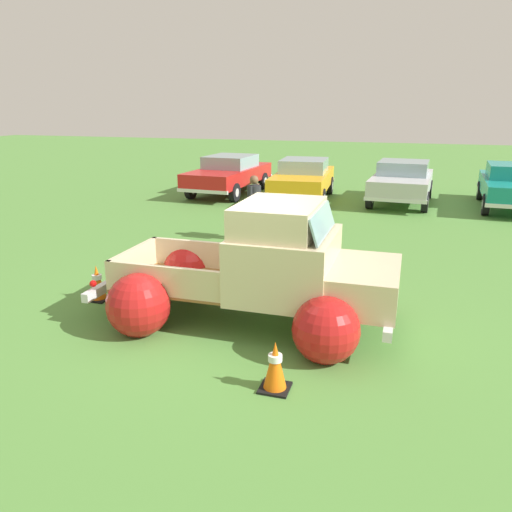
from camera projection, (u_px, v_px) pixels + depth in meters
ground_plane at (245, 319)px, 8.06m from camera, size 80.00×80.00×0.00m
vintage_pickup_truck at (268, 277)px, 7.74m from camera, size 4.63×2.80×1.96m
show_car_0 at (229, 173)px, 19.14m from camera, size 2.16×4.77×1.43m
show_car_1 at (303, 178)px, 17.91m from camera, size 2.12×4.55×1.43m
show_car_2 at (402, 180)px, 17.31m from camera, size 2.16×4.25×1.43m
show_car_3 at (511, 185)px, 16.42m from camera, size 2.00×4.50×1.43m
spectator_0 at (254, 204)px, 12.46m from camera, size 0.37×0.54×1.63m
lane_cone_0 at (97, 283)px, 8.79m from camera, size 0.36×0.36×0.63m
lane_cone_1 at (275, 366)px, 6.00m from camera, size 0.36×0.36×0.63m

